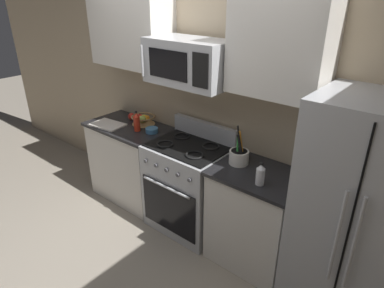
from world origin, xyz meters
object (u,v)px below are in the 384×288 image
(refrigerator, at_px, (361,219))
(cutting_board, at_px, (108,125))
(fruit_basket, at_px, (143,119))
(apple_loose, at_px, (132,117))
(prep_bowl, at_px, (152,130))
(bottle_vinegar, at_px, (260,175))
(range_oven, at_px, (188,186))
(microwave, at_px, (189,62))
(utensil_crock, at_px, (239,156))
(bottle_hot_sauce, at_px, (137,122))

(refrigerator, relative_size, cutting_board, 4.75)
(fruit_basket, xyz_separation_m, apple_loose, (-0.19, -0.00, -0.01))
(cutting_board, distance_m, prep_bowl, 0.55)
(bottle_vinegar, xyz_separation_m, prep_bowl, (-1.38, 0.18, -0.06))
(fruit_basket, distance_m, apple_loose, 0.19)
(range_oven, relative_size, microwave, 1.41)
(range_oven, bearing_deg, prep_bowl, 176.75)
(utensil_crock, distance_m, fruit_basket, 1.32)
(microwave, height_order, bottle_hot_sauce, microwave)
(fruit_basket, height_order, bottle_hot_sauce, bottle_hot_sauce)
(cutting_board, distance_m, bottle_vinegar, 1.90)
(apple_loose, bearing_deg, refrigerator, -3.51)
(range_oven, bearing_deg, bottle_hot_sauce, -176.93)
(cutting_board, bearing_deg, prep_bowl, 18.62)
(utensil_crock, xyz_separation_m, prep_bowl, (-1.07, -0.00, -0.04))
(apple_loose, xyz_separation_m, bottle_vinegar, (1.82, -0.29, 0.04))
(range_oven, distance_m, prep_bowl, 0.70)
(microwave, relative_size, apple_loose, 9.37)
(prep_bowl, bearing_deg, utensil_crock, 0.22)
(utensil_crock, distance_m, bottle_vinegar, 0.36)
(range_oven, bearing_deg, microwave, 90.02)
(utensil_crock, distance_m, prep_bowl, 1.07)
(refrigerator, relative_size, apple_loose, 20.69)
(apple_loose, bearing_deg, range_oven, -8.17)
(range_oven, height_order, bottle_vinegar, bottle_vinegar)
(refrigerator, distance_m, fruit_basket, 2.36)
(range_oven, relative_size, bottle_hot_sauce, 5.03)
(cutting_board, xyz_separation_m, prep_bowl, (0.52, 0.17, 0.02))
(microwave, bearing_deg, bottle_hot_sauce, -174.82)
(bottle_vinegar, bearing_deg, fruit_basket, 169.95)
(range_oven, xyz_separation_m, prep_bowl, (-0.53, 0.03, 0.46))
(microwave, relative_size, bottle_vinegar, 4.10)
(utensil_crock, xyz_separation_m, apple_loose, (-1.51, 0.10, -0.03))
(cutting_board, height_order, prep_bowl, prep_bowl)
(range_oven, bearing_deg, refrigerator, -0.62)
(apple_loose, bearing_deg, cutting_board, -105.36)
(microwave, relative_size, fruit_basket, 2.93)
(range_oven, relative_size, refrigerator, 0.64)
(range_oven, height_order, bottle_hot_sauce, bottle_hot_sauce)
(microwave, relative_size, prep_bowl, 5.80)
(refrigerator, xyz_separation_m, apple_loose, (-2.54, 0.16, 0.10))
(bottle_hot_sauce, bearing_deg, apple_loose, 148.75)
(cutting_board, bearing_deg, fruit_basket, 46.35)
(range_oven, distance_m, microwave, 1.24)
(refrigerator, xyz_separation_m, utensil_crock, (-1.03, 0.05, 0.13))
(cutting_board, relative_size, bottle_vinegar, 1.90)
(utensil_crock, relative_size, cutting_board, 0.95)
(bottle_hot_sauce, bearing_deg, fruit_basket, 118.51)
(refrigerator, xyz_separation_m, bottle_vinegar, (-0.72, -0.13, 0.14))
(microwave, height_order, bottle_vinegar, microwave)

